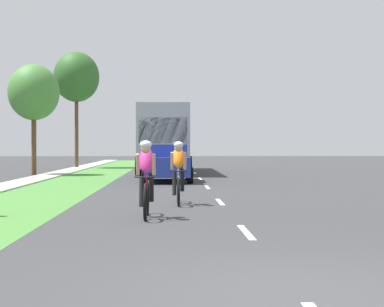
{
  "coord_description": "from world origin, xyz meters",
  "views": [
    {
      "loc": [
        -1.27,
        -5.99,
        1.48
      ],
      "look_at": [
        -0.35,
        21.51,
        1.12
      ],
      "focal_mm": 57.41,
      "sensor_mm": 36.0,
      "label": 1
    }
  ],
  "objects_px": {
    "sedan_blue": "(168,163)",
    "street_tree_far": "(76,77)",
    "cyclist_lead": "(146,178)",
    "street_tree_near": "(34,93)",
    "cyclist_trailing": "(178,172)",
    "bus_silver": "(164,136)"
  },
  "relations": [
    {
      "from": "cyclist_trailing",
      "to": "street_tree_near",
      "type": "relative_size",
      "value": 0.31
    },
    {
      "from": "sedan_blue",
      "to": "bus_silver",
      "type": "distance_m",
      "value": 9.01
    },
    {
      "from": "cyclist_trailing",
      "to": "bus_silver",
      "type": "relative_size",
      "value": 0.15
    },
    {
      "from": "cyclist_lead",
      "to": "street_tree_near",
      "type": "bearing_deg",
      "value": 109.05
    },
    {
      "from": "street_tree_far",
      "to": "street_tree_near",
      "type": "bearing_deg",
      "value": -93.62
    },
    {
      "from": "cyclist_lead",
      "to": "street_tree_near",
      "type": "xyz_separation_m",
      "value": [
        -6.37,
        18.44,
        3.31
      ]
    },
    {
      "from": "bus_silver",
      "to": "street_tree_near",
      "type": "relative_size",
      "value": 2.09
    },
    {
      "from": "cyclist_trailing",
      "to": "sedan_blue",
      "type": "distance_m",
      "value": 9.81
    },
    {
      "from": "cyclist_trailing",
      "to": "sedan_blue",
      "type": "height_order",
      "value": "cyclist_trailing"
    },
    {
      "from": "sedan_blue",
      "to": "street_tree_near",
      "type": "distance_m",
      "value": 9.49
    },
    {
      "from": "sedan_blue",
      "to": "street_tree_far",
      "type": "height_order",
      "value": "street_tree_far"
    },
    {
      "from": "sedan_blue",
      "to": "cyclist_lead",
      "type": "bearing_deg",
      "value": -91.63
    },
    {
      "from": "cyclist_lead",
      "to": "cyclist_trailing",
      "type": "bearing_deg",
      "value": 76.4
    },
    {
      "from": "cyclist_lead",
      "to": "bus_silver",
      "type": "distance_m",
      "value": 21.6
    },
    {
      "from": "cyclist_trailing",
      "to": "street_tree_far",
      "type": "relative_size",
      "value": 0.22
    },
    {
      "from": "sedan_blue",
      "to": "street_tree_near",
      "type": "xyz_separation_m",
      "value": [
        -6.73,
        5.8,
        3.35
      ]
    },
    {
      "from": "cyclist_trailing",
      "to": "bus_silver",
      "type": "xyz_separation_m",
      "value": [
        -0.56,
        18.73,
        1.17
      ]
    },
    {
      "from": "cyclist_lead",
      "to": "sedan_blue",
      "type": "xyz_separation_m",
      "value": [
        0.36,
        12.64,
        -0.04
      ]
    },
    {
      "from": "sedan_blue",
      "to": "street_tree_far",
      "type": "bearing_deg",
      "value": 111.39
    },
    {
      "from": "cyclist_lead",
      "to": "cyclist_trailing",
      "type": "height_order",
      "value": "same"
    },
    {
      "from": "bus_silver",
      "to": "street_tree_near",
      "type": "height_order",
      "value": "street_tree_near"
    },
    {
      "from": "sedan_blue",
      "to": "street_tree_near",
      "type": "height_order",
      "value": "street_tree_near"
    }
  ]
}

